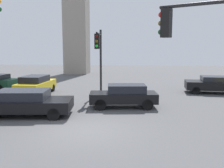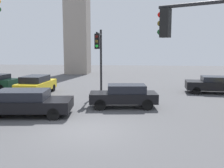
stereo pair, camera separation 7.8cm
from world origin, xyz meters
name	(u,v)px [view 1 (the left image)]	position (x,y,z in m)	size (l,w,h in m)	color
ground_plane	(85,130)	(0.00, 0.00, 0.00)	(84.84, 84.84, 0.00)	#4C4C4F
traffic_light_0	(213,42)	(4.59, -1.85, 3.68)	(3.20, 1.78, 5.11)	black
traffic_light_2	(99,50)	(-0.52, 7.44, 3.37)	(0.34, 2.69, 4.88)	black
car_1	(124,95)	(1.44, 4.38, 0.73)	(4.10, 2.03, 1.37)	black
car_2	(216,84)	(8.35, 9.92, 0.71)	(4.62, 2.29, 1.33)	black
car_5	(26,102)	(-3.56, 2.02, 0.71)	(4.78, 2.50, 1.34)	black
car_6	(36,85)	(-5.49, 8.01, 0.76)	(1.85, 4.08, 1.45)	yellow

